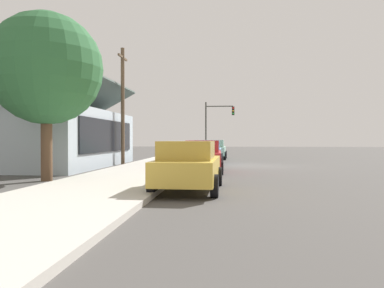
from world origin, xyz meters
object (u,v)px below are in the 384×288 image
(car_skyblue, at_px, (207,152))
(traffic_light_main, at_px, (217,120))
(utility_pole_wooden, at_px, (123,104))
(fire_hydrant_red, at_px, (185,157))
(car_mustard, at_px, (189,165))
(shade_tree, at_px, (46,69))
(car_cherry, at_px, (203,156))
(car_seafoam, at_px, (214,149))

(car_skyblue, xyz_separation_m, traffic_light_main, (10.65, -0.31, 2.68))
(car_skyblue, height_order, utility_pole_wooden, utility_pole_wooden)
(traffic_light_main, bearing_deg, utility_pole_wooden, 155.18)
(traffic_light_main, height_order, fire_hydrant_red, traffic_light_main)
(car_mustard, bearing_deg, shade_tree, 69.97)
(car_cherry, height_order, car_seafoam, same)
(car_cherry, xyz_separation_m, fire_hydrant_red, (4.97, 1.51, -0.32))
(car_seafoam, height_order, shade_tree, shade_tree)
(car_cherry, xyz_separation_m, utility_pole_wooden, (4.76, 5.51, 3.11))
(utility_pole_wooden, bearing_deg, shade_tree, 177.59)
(utility_pole_wooden, bearing_deg, car_seafoam, -36.46)
(car_skyblue, bearing_deg, shade_tree, 151.04)
(car_cherry, xyz_separation_m, traffic_light_main, (17.00, -0.15, 2.68))
(car_cherry, xyz_separation_m, car_skyblue, (6.35, 0.15, 0.00))
(shade_tree, relative_size, traffic_light_main, 1.28)
(fire_hydrant_red, bearing_deg, car_mustard, -172.72)
(fire_hydrant_red, bearing_deg, car_cherry, -163.12)
(car_cherry, relative_size, fire_hydrant_red, 6.60)
(car_cherry, distance_m, fire_hydrant_red, 5.21)
(car_mustard, xyz_separation_m, car_seafoam, (19.12, -0.09, 0.00))
(car_seafoam, xyz_separation_m, shade_tree, (-16.85, 5.98, 3.60))
(car_cherry, relative_size, car_skyblue, 1.04)
(car_seafoam, distance_m, traffic_light_main, 5.38)
(car_mustard, xyz_separation_m, fire_hydrant_red, (11.76, 1.50, -0.32))
(traffic_light_main, bearing_deg, car_mustard, 179.62)
(car_skyblue, bearing_deg, car_seafoam, -3.39)
(traffic_light_main, bearing_deg, car_seafoam, 179.19)
(car_mustard, relative_size, fire_hydrant_red, 6.30)
(shade_tree, relative_size, fire_hydrant_red, 9.35)
(car_mustard, xyz_separation_m, shade_tree, (2.27, 5.89, 3.60))
(shade_tree, height_order, traffic_light_main, shade_tree)
(shade_tree, xyz_separation_m, utility_pole_wooden, (9.28, -0.39, -0.48))
(car_mustard, distance_m, traffic_light_main, 23.94)
(car_seafoam, bearing_deg, utility_pole_wooden, 144.39)
(car_skyblue, distance_m, shade_tree, 12.81)
(shade_tree, bearing_deg, utility_pole_wooden, -2.41)
(car_seafoam, height_order, utility_pole_wooden, utility_pole_wooden)
(car_mustard, bearing_deg, utility_pole_wooden, 26.50)
(car_skyblue, relative_size, shade_tree, 0.68)
(fire_hydrant_red, bearing_deg, utility_pole_wooden, 92.98)
(car_seafoam, distance_m, utility_pole_wooden, 9.91)
(utility_pole_wooden, bearing_deg, car_mustard, -154.53)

